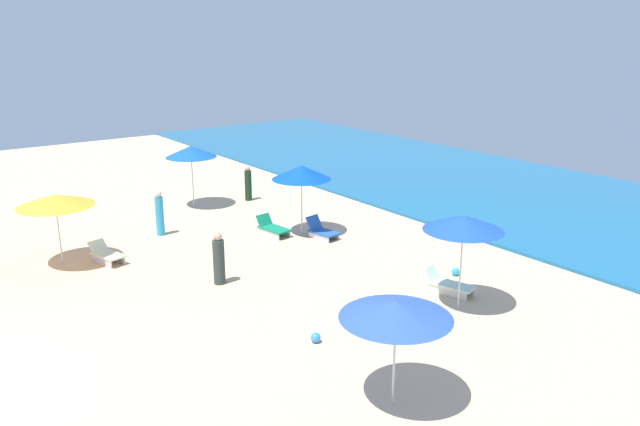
# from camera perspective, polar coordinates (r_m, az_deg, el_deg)

# --- Properties ---
(ocean) EXTENTS (60.00, 13.03, 0.12)m
(ocean) POSITION_cam_1_polar(r_m,az_deg,el_deg) (28.80, 22.95, 0.06)
(ocean) COLOR #1B6493
(ocean) RESTS_ON ground_plane
(umbrella_0) EXTENTS (2.16, 2.16, 2.67)m
(umbrella_0) POSITION_cam_1_polar(r_m,az_deg,el_deg) (27.58, -11.49, 5.42)
(umbrella_0) COLOR silver
(umbrella_0) RESTS_ON ground_plane
(umbrella_1) EXTENTS (2.43, 2.43, 2.36)m
(umbrella_1) POSITION_cam_1_polar(r_m,az_deg,el_deg) (22.01, -22.63, 1.05)
(umbrella_1) COLOR silver
(umbrella_1) RESTS_ON ground_plane
(lounge_chair_1_0) EXTENTS (1.46, 0.90, 0.64)m
(lounge_chair_1_0) POSITION_cam_1_polar(r_m,az_deg,el_deg) (22.19, -18.58, -3.54)
(lounge_chair_1_0) COLOR silver
(lounge_chair_1_0) RESTS_ON ground_plane
(umbrella_2) EXTENTS (2.30, 2.30, 2.29)m
(umbrella_2) POSITION_cam_1_polar(r_m,az_deg,el_deg) (12.83, 6.82, -8.58)
(umbrella_2) COLOR silver
(umbrella_2) RESTS_ON ground_plane
(umbrella_3) EXTENTS (2.18, 2.18, 2.69)m
(umbrella_3) POSITION_cam_1_polar(r_m,az_deg,el_deg) (17.39, 12.74, -0.86)
(umbrella_3) COLOR silver
(umbrella_3) RESTS_ON ground_plane
(lounge_chair_3_0) EXTENTS (1.55, 0.95, 0.68)m
(lounge_chair_3_0) POSITION_cam_1_polar(r_m,az_deg,el_deg) (19.07, 11.41, -6.29)
(lounge_chair_3_0) COLOR silver
(lounge_chair_3_0) RESTS_ON ground_plane
(umbrella_4) EXTENTS (2.19, 2.19, 2.64)m
(umbrella_4) POSITION_cam_1_polar(r_m,az_deg,el_deg) (23.31, -1.67, 3.66)
(umbrella_4) COLOR silver
(umbrella_4) RESTS_ON ground_plane
(lounge_chair_4_0) EXTENTS (1.43, 0.81, 0.69)m
(lounge_chair_4_0) POSITION_cam_1_polar(r_m,az_deg,el_deg) (23.84, -4.26, -1.35)
(lounge_chair_4_0) COLOR silver
(lounge_chair_4_0) RESTS_ON ground_plane
(lounge_chair_4_1) EXTENTS (1.32, 0.81, 0.75)m
(lounge_chair_4_1) POSITION_cam_1_polar(r_m,az_deg,el_deg) (23.46, 0.15, -1.61)
(lounge_chair_4_1) COLOR silver
(lounge_chair_4_1) RESTS_ON ground_plane
(beachgoer_0) EXTENTS (0.45, 0.45, 1.62)m
(beachgoer_0) POSITION_cam_1_polar(r_m,az_deg,el_deg) (19.42, -9.05, -4.17)
(beachgoer_0) COLOR #2F3A36
(beachgoer_0) RESTS_ON ground_plane
(beachgoer_1) EXTENTS (0.31, 0.31, 1.71)m
(beachgoer_1) POSITION_cam_1_polar(r_m,az_deg,el_deg) (24.34, -14.17, -0.06)
(beachgoer_1) COLOR #2F9CCC
(beachgoer_1) RESTS_ON ground_plane
(beachgoer_2) EXTENTS (0.38, 0.38, 1.57)m
(beachgoer_2) POSITION_cam_1_polar(r_m,az_deg,el_deg) (28.61, -6.45, 2.58)
(beachgoer_2) COLOR #18321C
(beachgoer_2) RESTS_ON ground_plane
(beach_ball_0) EXTENTS (0.26, 0.26, 0.26)m
(beach_ball_0) POSITION_cam_1_polar(r_m,az_deg,el_deg) (20.44, 12.04, -5.16)
(beach_ball_0) COLOR #2AA5D5
(beach_ball_0) RESTS_ON ground_plane
(beach_ball_1) EXTENTS (0.26, 0.26, 0.26)m
(beach_ball_1) POSITION_cam_1_polar(r_m,az_deg,el_deg) (15.98, -0.39, -11.10)
(beach_ball_1) COLOR #318AE6
(beach_ball_1) RESTS_ON ground_plane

